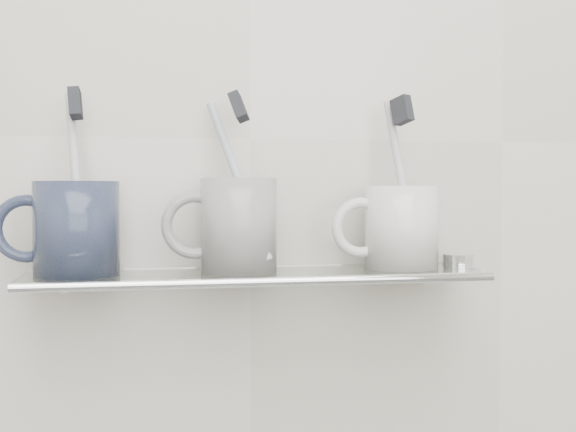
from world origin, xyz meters
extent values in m
plane|color=beige|center=(0.00, 1.10, 1.25)|extent=(2.50, 0.00, 2.50)
cube|color=silver|center=(0.00, 1.04, 1.10)|extent=(0.50, 0.12, 0.01)
cylinder|color=silver|center=(0.00, 0.98, 1.10)|extent=(0.50, 0.01, 0.01)
cylinder|color=silver|center=(-0.21, 1.09, 1.09)|extent=(0.02, 0.03, 0.02)
cylinder|color=silver|center=(0.21, 1.09, 1.09)|extent=(0.02, 0.03, 0.02)
cylinder|color=#1B2335|center=(-0.19, 1.04, 1.15)|extent=(0.10, 0.10, 0.10)
torus|color=#1B2335|center=(-0.24, 1.04, 1.15)|extent=(0.07, 0.01, 0.07)
cylinder|color=silver|center=(-0.19, 1.04, 1.20)|extent=(0.03, 0.05, 0.19)
cube|color=black|center=(-0.19, 1.04, 1.28)|extent=(0.02, 0.03, 0.04)
cylinder|color=white|center=(-0.02, 1.04, 1.15)|extent=(0.10, 0.10, 0.10)
torus|color=white|center=(-0.07, 1.04, 1.15)|extent=(0.07, 0.01, 0.07)
cylinder|color=#94A7B4|center=(-0.02, 1.04, 1.20)|extent=(0.07, 0.07, 0.18)
cube|color=black|center=(-0.02, 1.04, 1.28)|extent=(0.03, 0.03, 0.04)
cylinder|color=white|center=(0.17, 1.04, 1.15)|extent=(0.09, 0.09, 0.09)
torus|color=white|center=(0.12, 1.04, 1.15)|extent=(0.07, 0.01, 0.07)
cylinder|color=#BBAEAC|center=(0.17, 1.04, 1.20)|extent=(0.03, 0.06, 0.19)
cube|color=black|center=(0.17, 1.04, 1.28)|extent=(0.02, 0.03, 0.04)
cylinder|color=silver|center=(0.24, 1.04, 1.11)|extent=(0.04, 0.04, 0.02)
camera|label=1|loc=(-0.11, 0.25, 1.19)|focal=45.00mm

